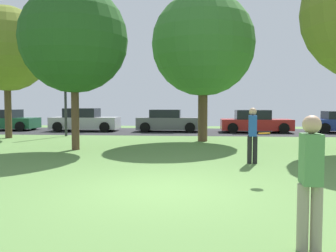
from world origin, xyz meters
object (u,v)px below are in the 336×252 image
(person_thrower, at_px, (311,177))
(street_lamp_post, at_px, (65,96))
(person_catcher, at_px, (253,133))
(parked_car_silver, at_px, (85,121))
(frisbee_disc, at_px, (264,133))
(parked_car_grey, at_px, (168,121))
(oak_tree_center, at_px, (203,45))
(parked_car_green, at_px, (7,121))
(maple_tree_far, at_px, (6,49))
(maple_tree_near, at_px, (74,39))
(parked_car_red, at_px, (255,122))

(person_thrower, xyz_separation_m, street_lamp_post, (-8.76, 15.10, 1.34))
(person_catcher, xyz_separation_m, parked_car_silver, (-9.21, 12.50, -0.24))
(frisbee_disc, distance_m, parked_car_grey, 15.40)
(oak_tree_center, xyz_separation_m, parked_car_green, (-13.35, 6.26, -3.97))
(person_thrower, relative_size, parked_car_silver, 0.37)
(maple_tree_far, xyz_separation_m, person_thrower, (11.36, -13.73, -3.73))
(maple_tree_far, distance_m, parked_car_grey, 10.36)
(maple_tree_near, relative_size, parked_car_grey, 1.57)
(oak_tree_center, bearing_deg, maple_tree_far, 175.79)
(maple_tree_near, height_order, frisbee_disc, maple_tree_near)
(parked_car_red, bearing_deg, parked_car_grey, 178.16)
(parked_car_grey, bearing_deg, person_thrower, -79.92)
(maple_tree_far, relative_size, parked_car_grey, 1.69)
(parked_car_red, bearing_deg, parked_car_silver, 179.07)
(oak_tree_center, xyz_separation_m, person_thrower, (1.17, -12.98, -3.70))
(person_thrower, height_order, person_catcher, person_catcher)
(oak_tree_center, distance_m, person_catcher, 7.61)
(parked_car_green, relative_size, street_lamp_post, 0.89)
(maple_tree_near, relative_size, frisbee_disc, 17.05)
(parked_car_silver, bearing_deg, maple_tree_near, -73.97)
(frisbee_disc, distance_m, street_lamp_post, 14.29)
(maple_tree_far, xyz_separation_m, parked_car_red, (13.55, 5.06, -4.00))
(frisbee_disc, height_order, parked_car_green, parked_car_green)
(parked_car_red, bearing_deg, maple_tree_far, -159.51)
(maple_tree_far, bearing_deg, person_thrower, -50.39)
(frisbee_disc, bearing_deg, parked_car_red, 82.17)
(parked_car_silver, height_order, parked_car_grey, parked_car_silver)
(oak_tree_center, distance_m, maple_tree_near, 6.23)
(parked_car_green, height_order, parked_car_silver, parked_car_silver)
(person_catcher, height_order, parked_car_silver, person_catcher)
(maple_tree_near, height_order, parked_car_green, maple_tree_near)
(parked_car_green, relative_size, parked_car_grey, 0.99)
(oak_tree_center, bearing_deg, maple_tree_near, -143.33)
(person_thrower, relative_size, parked_car_red, 0.38)
(person_thrower, bearing_deg, parked_car_red, -4.45)
(person_thrower, distance_m, person_catcher, 6.48)
(person_catcher, distance_m, street_lamp_post, 12.54)
(frisbee_disc, bearing_deg, person_catcher, 87.80)
(person_thrower, distance_m, parked_car_red, 18.92)
(oak_tree_center, relative_size, person_catcher, 4.23)
(oak_tree_center, relative_size, parked_car_grey, 1.75)
(oak_tree_center, bearing_deg, person_catcher, -77.66)
(oak_tree_center, distance_m, parked_car_red, 7.80)
(maple_tree_far, distance_m, street_lamp_post, 3.79)
(oak_tree_center, bearing_deg, parked_car_red, 59.95)
(frisbee_disc, bearing_deg, parked_car_silver, 121.30)
(parked_car_silver, xyz_separation_m, parked_car_grey, (5.58, -0.00, -0.03))
(parked_car_silver, bearing_deg, parked_car_green, 177.32)
(maple_tree_near, bearing_deg, person_thrower, -56.35)
(parked_car_green, distance_m, street_lamp_post, 7.27)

